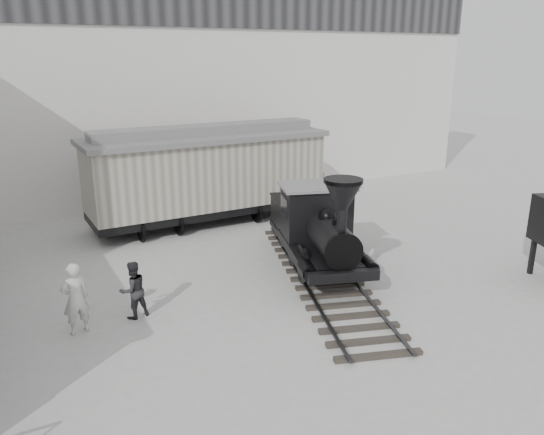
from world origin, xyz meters
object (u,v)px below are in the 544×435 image
locomotive (318,232)px  boxcar (208,172)px  visitor_a (75,299)px  visitor_b (133,290)px

locomotive → boxcar: (-1.24, 6.64, 0.86)m
locomotive → visitor_a: 7.70m
visitor_a → visitor_b: bearing=174.6°
locomotive → boxcar: 6.81m
boxcar → visitor_a: bearing=-132.8°
locomotive → visitor_a: bearing=-157.4°
boxcar → visitor_a: size_ratio=5.32×
locomotive → visitor_b: bearing=-157.8°
visitor_a → visitor_b: 1.50m
boxcar → visitor_b: (-4.94, -7.16, -1.36)m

